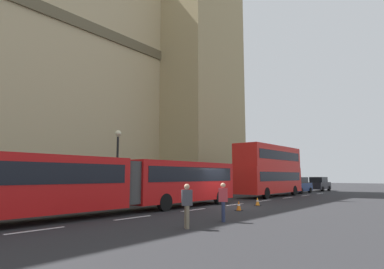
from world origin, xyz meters
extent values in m
plane|color=#262628|center=(0.00, 0.00, 0.00)|extent=(160.00, 160.00, 0.00)
cube|color=silver|center=(-12.44, 0.00, 0.01)|extent=(2.20, 0.16, 0.01)
cube|color=silver|center=(-7.84, 0.00, 0.01)|extent=(2.20, 0.16, 0.01)
cube|color=silver|center=(-3.24, 0.00, 0.01)|extent=(2.20, 0.16, 0.01)
cube|color=silver|center=(1.36, 0.00, 0.01)|extent=(2.20, 0.16, 0.01)
cube|color=silver|center=(5.96, 0.00, 0.01)|extent=(2.20, 0.16, 0.01)
cube|color=silver|center=(10.56, 0.00, 0.01)|extent=(2.20, 0.16, 0.01)
cube|color=silver|center=(15.16, 0.00, 0.01)|extent=(2.20, 0.16, 0.01)
cube|color=silver|center=(19.76, 0.00, 0.01)|extent=(2.20, 0.16, 0.01)
cube|color=tan|center=(16.12, 16.00, 26.61)|extent=(10.90, 10.90, 53.22)
cube|color=red|center=(-2.10, 2.00, 1.65)|extent=(8.89, 2.50, 2.50)
cube|color=black|center=(-2.10, 2.00, 2.10)|extent=(8.18, 2.54, 0.90)
cube|color=red|center=(-11.89, 2.00, 1.65)|extent=(8.89, 2.50, 2.50)
cube|color=black|center=(-11.89, 2.00, 2.10)|extent=(8.18, 2.54, 0.90)
cylinder|color=#3F3F3F|center=(-7.00, 2.00, 1.65)|extent=(2.37, 2.38, 2.25)
cylinder|color=black|center=(0.74, 0.88, 0.50)|extent=(1.00, 0.30, 1.00)
cylinder|color=black|center=(-4.77, 0.88, 0.50)|extent=(1.00, 0.30, 1.00)
cube|color=red|center=(11.13, 2.00, 1.60)|extent=(9.91, 2.50, 2.40)
cube|color=black|center=(11.13, 2.00, 1.95)|extent=(8.92, 2.54, 0.84)
cube|color=red|center=(11.13, 2.00, 3.85)|extent=(9.71, 2.50, 2.10)
cube|color=black|center=(11.13, 2.00, 3.95)|extent=(8.92, 2.54, 0.84)
cylinder|color=black|center=(14.30, 0.88, 0.50)|extent=(1.00, 0.30, 1.00)
cylinder|color=black|center=(7.96, 0.88, 0.50)|extent=(1.00, 0.30, 1.00)
cube|color=navy|center=(19.17, 2.26, 0.70)|extent=(4.40, 1.80, 0.90)
cube|color=black|center=(18.97, 2.26, 1.50)|extent=(2.46, 1.66, 0.70)
cylinder|color=black|center=(20.58, 1.45, 0.32)|extent=(0.64, 0.30, 0.64)
cylinder|color=black|center=(17.76, 1.45, 0.32)|extent=(0.64, 0.30, 0.64)
cube|color=black|center=(26.48, 2.20, 0.70)|extent=(4.40, 1.80, 0.90)
cube|color=black|center=(26.28, 2.20, 1.50)|extent=(2.46, 1.66, 0.70)
cylinder|color=black|center=(27.89, 1.39, 0.32)|extent=(0.64, 0.30, 0.64)
cylinder|color=black|center=(25.07, 1.39, 0.32)|extent=(0.64, 0.30, 0.64)
cube|color=black|center=(-1.89, -2.29, 0.01)|extent=(0.36, 0.36, 0.03)
cone|color=orange|center=(-1.89, -2.29, 0.31)|extent=(0.28, 0.28, 0.55)
cylinder|color=white|center=(-1.89, -2.29, 0.33)|extent=(0.17, 0.17, 0.08)
cube|color=black|center=(1.61, -1.65, 0.01)|extent=(0.36, 0.36, 0.03)
cone|color=orange|center=(1.61, -1.65, 0.31)|extent=(0.28, 0.28, 0.55)
cylinder|color=white|center=(1.61, -1.65, 0.33)|extent=(0.17, 0.17, 0.08)
cylinder|color=black|center=(-3.87, 6.50, 0.15)|extent=(0.32, 0.32, 0.30)
cylinder|color=black|center=(-3.87, 6.50, 2.40)|extent=(0.16, 0.16, 4.80)
sphere|color=beige|center=(-3.87, 6.50, 5.05)|extent=(0.44, 0.44, 0.44)
cylinder|color=#726651|center=(-8.51, -3.93, 0.43)|extent=(0.16, 0.16, 0.86)
cylinder|color=#726651|center=(-8.64, -4.09, 0.43)|extent=(0.16, 0.16, 0.86)
cube|color=#3F3F47|center=(-8.58, -4.01, 1.16)|extent=(0.46, 0.44, 0.60)
sphere|color=tan|center=(-8.58, -4.01, 1.58)|extent=(0.22, 0.22, 0.22)
cylinder|color=#262D4C|center=(-6.24, -4.12, 0.43)|extent=(0.16, 0.16, 0.86)
cylinder|color=#262D4C|center=(-6.07, -4.01, 0.43)|extent=(0.16, 0.16, 0.86)
cube|color=#BF383F|center=(-6.15, -4.07, 1.16)|extent=(0.42, 0.47, 0.60)
sphere|color=tan|center=(-6.15, -4.07, 1.58)|extent=(0.22, 0.22, 0.22)
camera|label=1|loc=(-18.15, -12.11, 1.99)|focal=29.86mm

